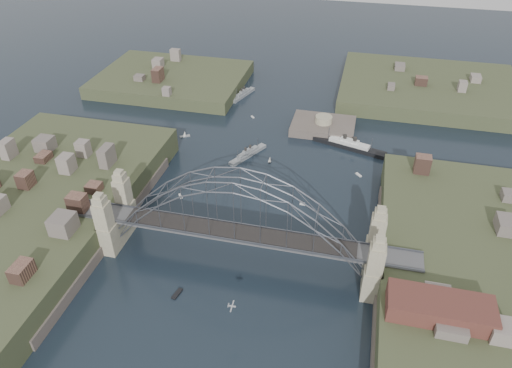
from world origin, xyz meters
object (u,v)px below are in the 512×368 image
object	(u,v)px
fort_island	(323,131)
naval_cruiser_near	(248,154)
bridge	(238,220)
wharf_shed	(440,308)
naval_cruiser_far	(243,94)
ocean_liner	(349,145)

from	to	relation	value
fort_island	naval_cruiser_near	xyz separation A→B (m)	(-21.60, -23.34, 1.09)
bridge	wharf_shed	distance (m)	46.23
bridge	naval_cruiser_near	bearing A→B (deg)	101.62
wharf_shed	naval_cruiser_far	size ratio (longest dim) A/B	1.34
naval_cruiser_near	naval_cruiser_far	bearing A→B (deg)	106.76
naval_cruiser_near	bridge	bearing A→B (deg)	-78.38
ocean_liner	naval_cruiser_far	bearing A→B (deg)	145.12
fort_island	naval_cruiser_far	size ratio (longest dim) A/B	1.47
wharf_shed	fort_island	bearing A→B (deg)	110.85
fort_island	ocean_liner	world-z (taller)	ocean_liner
ocean_liner	naval_cruiser_near	bearing A→B (deg)	-157.78
naval_cruiser_far	bridge	bearing A→B (deg)	-75.85
naval_cruiser_far	ocean_liner	distance (m)	54.73
bridge	naval_cruiser_near	distance (m)	49.02
bridge	naval_cruiser_far	distance (m)	94.41
fort_island	wharf_shed	world-z (taller)	wharf_shed
naval_cruiser_near	naval_cruiser_far	xyz separation A→B (m)	(-13.31, 44.20, 0.04)
wharf_shed	naval_cruiser_near	xyz separation A→B (m)	(-53.60, 60.66, -9.25)
ocean_liner	bridge	bearing A→B (deg)	-110.27
fort_island	ocean_liner	distance (m)	14.51
bridge	naval_cruiser_near	xyz separation A→B (m)	(-9.60, 46.66, -11.58)
bridge	ocean_liner	distance (m)	64.50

